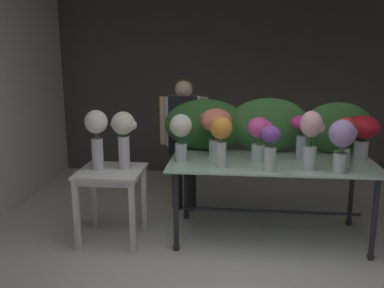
# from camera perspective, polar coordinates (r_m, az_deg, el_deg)

# --- Properties ---
(ground_plane) EXTENTS (8.21, 8.21, 0.00)m
(ground_plane) POSITION_cam_1_polar(r_m,az_deg,el_deg) (4.92, 5.72, -9.89)
(ground_plane) COLOR silver
(wall_back) EXTENTS (5.46, 0.12, 2.76)m
(wall_back) POSITION_cam_1_polar(r_m,az_deg,el_deg) (6.42, 6.10, 8.15)
(wall_back) COLOR #4C4742
(wall_back) RESTS_ON ground
(display_table_glass) EXTENTS (1.99, 0.98, 0.81)m
(display_table_glass) POSITION_cam_1_polar(r_m,az_deg,el_deg) (4.28, 10.52, -3.62)
(display_table_glass) COLOR #AFD7BF
(display_table_glass) RESTS_ON ground
(side_table_white) EXTENTS (0.61, 0.60, 0.73)m
(side_table_white) POSITION_cam_1_polar(r_m,az_deg,el_deg) (4.25, -10.76, -4.80)
(side_table_white) COLOR white
(side_table_white) RESTS_ON ground
(florist) EXTENTS (0.56, 0.24, 1.54)m
(florist) POSITION_cam_1_polar(r_m,az_deg,el_deg) (4.90, -1.09, 1.64)
(florist) COLOR #232328
(florist) RESTS_ON ground
(foliage_backdrop) EXTENTS (2.18, 0.30, 0.57)m
(foliage_backdrop) POSITION_cam_1_polar(r_m,az_deg,el_deg) (4.55, 9.07, 2.44)
(foliage_backdrop) COLOR #2D6028
(foliage_backdrop) RESTS_ON display_table_glass
(vase_fuchsia_tulips) EXTENTS (0.24, 0.22, 0.44)m
(vase_fuchsia_tulips) POSITION_cam_1_polar(r_m,az_deg,el_deg) (4.12, 8.96, 1.15)
(vase_fuchsia_tulips) COLOR silver
(vase_fuchsia_tulips) RESTS_ON display_table_glass
(vase_violet_freesia) EXTENTS (0.17, 0.17, 0.41)m
(vase_violet_freesia) POSITION_cam_1_polar(r_m,az_deg,el_deg) (3.82, 10.41, -0.14)
(vase_violet_freesia) COLOR silver
(vase_violet_freesia) RESTS_ON display_table_glass
(vase_sunset_dahlias) EXTENTS (0.20, 0.20, 0.47)m
(vase_sunset_dahlias) POSITION_cam_1_polar(r_m,az_deg,el_deg) (3.90, 3.95, 1.13)
(vase_sunset_dahlias) COLOR silver
(vase_sunset_dahlias) RESTS_ON display_table_glass
(vase_scarlet_ranunculus) EXTENTS (0.22, 0.19, 0.45)m
(vase_scarlet_ranunculus) POSITION_cam_1_polar(r_m,az_deg,el_deg) (4.24, 19.87, 1.21)
(vase_scarlet_ranunculus) COLOR silver
(vase_scarlet_ranunculus) RESTS_ON display_table_glass
(vase_magenta_hydrangea) EXTENTS (0.23, 0.23, 0.44)m
(vase_magenta_hydrangea) POSITION_cam_1_polar(r_m,az_deg,el_deg) (4.30, 14.51, 1.78)
(vase_magenta_hydrangea) COLOR silver
(vase_magenta_hydrangea) RESTS_ON display_table_glass
(vase_lilac_carnations) EXTENTS (0.24, 0.23, 0.47)m
(vase_lilac_carnations) POSITION_cam_1_polar(r_m,az_deg,el_deg) (3.93, 19.47, 0.49)
(vase_lilac_carnations) COLOR silver
(vase_lilac_carnations) RESTS_ON display_table_glass
(vase_blush_snapdragons) EXTENTS (0.22, 0.20, 0.54)m
(vase_blush_snapdragons) POSITION_cam_1_polar(r_m,az_deg,el_deg) (3.94, 15.63, 1.10)
(vase_blush_snapdragons) COLOR silver
(vase_blush_snapdragons) RESTS_ON display_table_glass
(vase_coral_anemones) EXTENTS (0.32, 0.32, 0.49)m
(vase_coral_anemones) POSITION_cam_1_polar(r_m,az_deg,el_deg) (4.28, 3.20, 2.59)
(vase_coral_anemones) COLOR silver
(vase_coral_anemones) RESTS_ON display_table_glass
(vase_crimson_lilies) EXTENTS (0.36, 0.33, 0.43)m
(vase_crimson_lilies) POSITION_cam_1_polar(r_m,az_deg,el_deg) (4.53, 21.80, 1.68)
(vase_crimson_lilies) COLOR silver
(vase_crimson_lilies) RESTS_ON display_table_glass
(vase_ivory_peonies) EXTENTS (0.21, 0.21, 0.46)m
(vase_ivory_peonies) POSITION_cam_1_polar(r_m,az_deg,el_deg) (4.09, -1.51, 1.54)
(vase_ivory_peonies) COLOR silver
(vase_ivory_peonies) RESTS_ON display_table_glass
(vase_white_roses_tall) EXTENTS (0.22, 0.22, 0.58)m
(vase_white_roses_tall) POSITION_cam_1_polar(r_m,az_deg,el_deg) (4.17, -12.62, 1.49)
(vase_white_roses_tall) COLOR silver
(vase_white_roses_tall) RESTS_ON side_table_white
(vase_cream_lisianthus_tall) EXTENTS (0.26, 0.22, 0.56)m
(vase_cream_lisianthus_tall) POSITION_cam_1_polar(r_m,az_deg,el_deg) (4.16, -9.12, 1.45)
(vase_cream_lisianthus_tall) COLOR silver
(vase_cream_lisianthus_tall) RESTS_ON side_table_white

